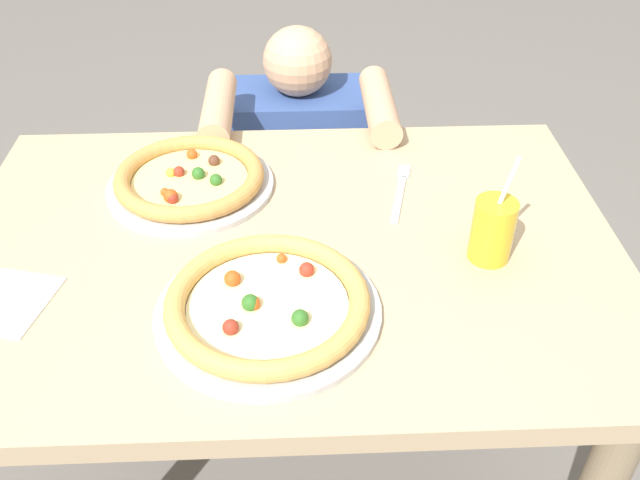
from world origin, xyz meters
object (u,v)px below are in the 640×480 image
object	(u,v)px
pizza_near	(268,304)
fork	(400,190)
drink_cup_colored	(493,230)
pizza_far	(190,179)
diner_seated	(300,196)

from	to	relation	value
pizza_near	fork	world-z (taller)	pizza_near
drink_cup_colored	pizza_far	bearing A→B (deg)	156.26
diner_seated	fork	bearing A→B (deg)	-69.53
pizza_near	diner_seated	size ratio (longest dim) A/B	0.40
pizza_far	drink_cup_colored	bearing A→B (deg)	-23.74
fork	diner_seated	size ratio (longest dim) A/B	0.23
fork	diner_seated	world-z (taller)	diner_seated
pizza_far	fork	distance (m)	0.41
drink_cup_colored	fork	distance (m)	0.25
pizza_near	fork	xyz separation A→B (m)	(0.25, 0.34, -0.02)
pizza_far	diner_seated	world-z (taller)	diner_seated
pizza_far	drink_cup_colored	world-z (taller)	drink_cup_colored
diner_seated	pizza_near	bearing A→B (deg)	-94.04
drink_cup_colored	diner_seated	world-z (taller)	drink_cup_colored
pizza_far	diner_seated	distance (m)	0.66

